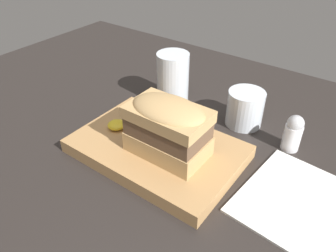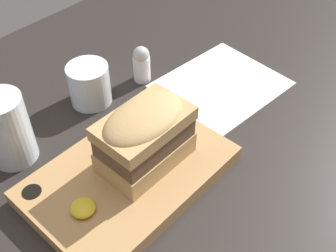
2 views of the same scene
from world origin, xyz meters
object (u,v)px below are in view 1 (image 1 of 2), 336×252
object	(u,v)px
serving_board	(157,149)
water_glass	(173,82)
sandwich	(168,126)
salt_shaker	(293,133)
wine_glass	(245,110)
napkin	(316,211)

from	to	relation	value
serving_board	water_glass	size ratio (longest dim) A/B	2.52
serving_board	water_glass	bearing A→B (deg)	117.01
sandwich	salt_shaker	xyz separation A→B (cm)	(16.03, 16.80, -4.36)
serving_board	wine_glass	bearing A→B (deg)	65.72
wine_glass	napkin	distance (cm)	24.55
serving_board	water_glass	xyz separation A→B (cm)	(-8.64, 16.95, 3.79)
serving_board	sandwich	size ratio (longest dim) A/B	2.20
sandwich	salt_shaker	distance (cm)	23.63
water_glass	salt_shaker	size ratio (longest dim) A/B	1.63
water_glass	sandwich	bearing A→B (deg)	-56.61
sandwich	water_glass	world-z (taller)	sandwich
wine_glass	napkin	bearing A→B (deg)	-37.92
water_glass	napkin	distance (cm)	38.92
napkin	serving_board	bearing A→B (deg)	-172.76
water_glass	wine_glass	world-z (taller)	water_glass
serving_board	salt_shaker	world-z (taller)	salt_shaker
serving_board	sandwich	world-z (taller)	sandwich
serving_board	salt_shaker	size ratio (longest dim) A/B	4.10
napkin	water_glass	bearing A→B (deg)	159.61
napkin	salt_shaker	size ratio (longest dim) A/B	3.22
salt_shaker	sandwich	bearing A→B (deg)	-133.65
wine_glass	salt_shaker	distance (cm)	10.97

